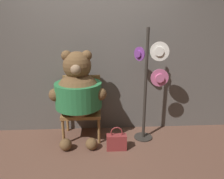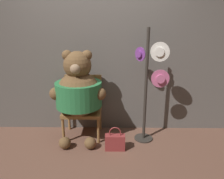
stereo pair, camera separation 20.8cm
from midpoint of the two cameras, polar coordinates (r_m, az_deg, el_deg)
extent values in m
plane|color=brown|center=(3.38, -6.56, -13.91)|extent=(14.00, 14.00, 0.00)
cube|color=#66605B|center=(3.47, -6.85, 11.43)|extent=(8.00, 0.10, 2.80)
cylinder|color=#9E703D|center=(3.35, -14.38, -10.80)|extent=(0.04, 0.04, 0.39)
cylinder|color=#9E703D|center=(3.29, -5.27, -10.85)|extent=(0.04, 0.04, 0.39)
cylinder|color=#9E703D|center=(3.73, -13.17, -7.74)|extent=(0.04, 0.04, 0.39)
cylinder|color=#9E703D|center=(3.67, -5.05, -7.73)|extent=(0.04, 0.04, 0.39)
cube|color=#9E703D|center=(3.41, -9.67, -5.89)|extent=(0.58, 0.49, 0.05)
cube|color=#9E703D|center=(3.52, -9.51, -0.31)|extent=(0.58, 0.04, 0.50)
sphere|color=brown|center=(3.24, -10.57, -1.38)|extent=(0.66, 0.66, 0.66)
cylinder|color=#2D7F47|center=(3.24, -10.57, -1.38)|extent=(0.68, 0.68, 0.37)
sphere|color=brown|center=(3.13, -11.00, 6.14)|extent=(0.40, 0.40, 0.40)
sphere|color=brown|center=(3.13, -13.72, 8.57)|extent=(0.15, 0.15, 0.15)
sphere|color=brown|center=(3.09, -8.56, 8.76)|extent=(0.15, 0.15, 0.15)
sphere|color=#997A5B|center=(2.97, -11.40, 5.13)|extent=(0.15, 0.15, 0.15)
sphere|color=brown|center=(3.21, -16.39, -1.36)|extent=(0.19, 0.19, 0.19)
sphere|color=brown|center=(3.12, -5.03, -1.21)|extent=(0.19, 0.19, 0.19)
sphere|color=brown|center=(3.26, -13.87, -13.83)|extent=(0.17, 0.17, 0.17)
sphere|color=brown|center=(3.21, -7.26, -13.93)|extent=(0.17, 0.17, 0.17)
cylinder|color=#332D28|center=(3.53, 6.42, -12.26)|extent=(0.28, 0.28, 0.02)
cylinder|color=#332D28|center=(3.21, 6.91, 0.75)|extent=(0.04, 0.04, 1.68)
cylinder|color=#3D9351|center=(3.20, 9.15, 9.82)|extent=(0.17, 0.11, 0.19)
cylinder|color=#3D9351|center=(3.20, 9.15, 9.82)|extent=(0.11, 0.10, 0.09)
cylinder|color=#7A388E|center=(3.20, 5.32, 9.24)|extent=(0.13, 0.17, 0.20)
cylinder|color=#7A388E|center=(3.20, 5.32, 9.24)|extent=(0.12, 0.12, 0.10)
cylinder|color=silver|center=(3.07, 10.41, 9.75)|extent=(0.25, 0.11, 0.26)
cylinder|color=silver|center=(3.07, 10.41, 9.75)|extent=(0.14, 0.10, 0.13)
cylinder|color=#D16693|center=(3.21, 10.52, 3.01)|extent=(0.26, 0.02, 0.26)
cylinder|color=#D16693|center=(3.21, 10.52, 3.01)|extent=(0.13, 0.08, 0.12)
cube|color=maroon|center=(3.17, -0.73, -13.63)|extent=(0.28, 0.12, 0.23)
torus|color=maroon|center=(3.10, -0.74, -11.21)|extent=(0.17, 0.02, 0.17)
camera|label=1|loc=(0.10, -91.87, -0.58)|focal=35.00mm
camera|label=2|loc=(0.10, 88.13, 0.58)|focal=35.00mm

